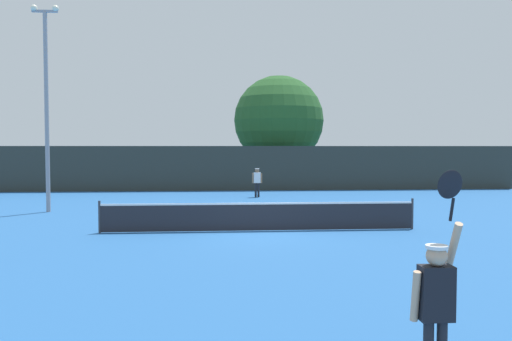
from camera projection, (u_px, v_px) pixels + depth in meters
name	position (u px, v px, depth m)	size (l,w,h in m)	color
ground_plane	(259.00, 231.00, 17.24)	(120.00, 120.00, 0.00)	#235693
tennis_net	(259.00, 216.00, 17.22)	(10.69, 0.08, 1.07)	#232328
perimeter_fence	(239.00, 168.00, 33.36)	(37.31, 0.12, 2.92)	#2D332D
player_serving	(436.00, 295.00, 5.83)	(0.67, 0.40, 2.57)	black
player_receiving	(257.00, 180.00, 28.92)	(0.57, 0.24, 1.64)	white
tennis_ball	(216.00, 220.00, 19.57)	(0.07, 0.07, 0.07)	#CCE033
light_pole	(46.00, 96.00, 22.13)	(1.18, 0.28, 8.97)	gray
large_tree	(279.00, 121.00, 37.94)	(6.64, 6.64, 8.16)	brown
parked_car_near	(131.00, 173.00, 40.09)	(2.25, 4.35, 1.69)	white
parked_car_mid	(202.00, 173.00, 41.47)	(1.96, 4.23, 1.69)	black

